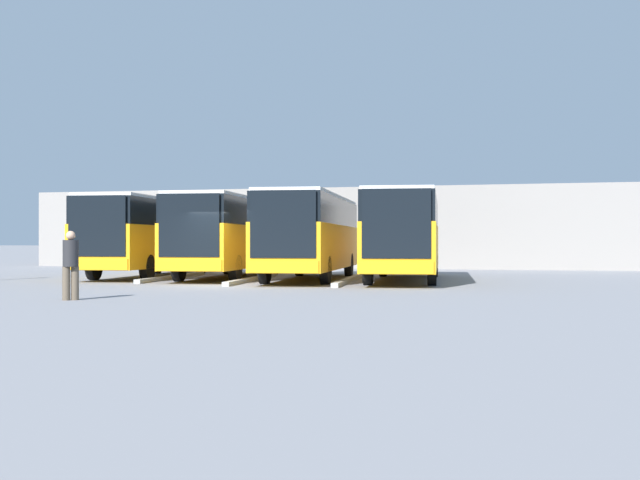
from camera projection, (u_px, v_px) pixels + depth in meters
ground_plane at (220, 286)px, 26.85m from camera, size 600.00×600.00×0.00m
bus_0 at (405, 233)px, 30.43m from camera, size 3.57×11.28×3.26m
curb_divider_0 at (348, 280)px, 29.30m from camera, size 1.02×7.60×0.15m
bus_1 at (311, 233)px, 31.18m from camera, size 3.57×11.28×3.26m
curb_divider_1 at (253, 279)px, 30.05m from camera, size 1.02×7.60×0.15m
bus_2 at (231, 233)px, 32.93m from camera, size 3.57×11.28×3.26m
curb_divider_2 at (173, 277)px, 31.80m from camera, size 1.02×7.60×0.15m
bus_3 at (152, 234)px, 34.05m from camera, size 3.57×11.28×3.26m
pedestrian at (71, 263)px, 20.16m from camera, size 0.55×0.55×1.75m
station_building at (363, 229)px, 49.94m from camera, size 38.48×13.99×4.53m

